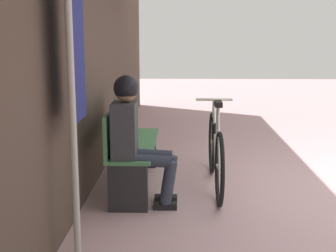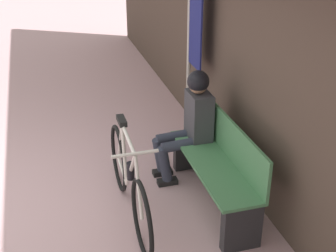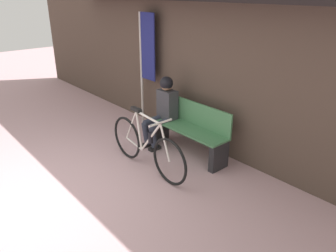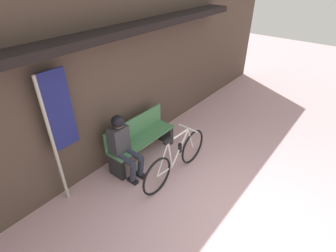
{
  "view_description": "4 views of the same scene",
  "coord_description": "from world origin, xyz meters",
  "px_view_note": "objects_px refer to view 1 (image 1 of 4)",
  "views": [
    {
      "loc": [
        -4.42,
        1.87,
        1.61
      ],
      "look_at": [
        0.24,
        2.0,
        0.67
      ],
      "focal_mm": 50.0,
      "sensor_mm": 36.0,
      "label": 1
    },
    {
      "loc": [
        3.98,
        0.83,
        2.82
      ],
      "look_at": [
        0.32,
        1.89,
        0.93
      ],
      "focal_mm": 50.0,
      "sensor_mm": 36.0,
      "label": 2
    },
    {
      "loc": [
        3.9,
        -1.16,
        2.6
      ],
      "look_at": [
        0.49,
        1.79,
        0.7
      ],
      "focal_mm": 35.0,
      "sensor_mm": 36.0,
      "label": 3
    },
    {
      "loc": [
        -2.65,
        -0.69,
        3.44
      ],
      "look_at": [
        0.44,
        1.79,
        0.93
      ],
      "focal_mm": 28.0,
      "sensor_mm": 36.0,
      "label": 4
    }
  ],
  "objects_px": {
    "bicycle": "(215,151)",
    "banner_pole": "(75,60)",
    "park_bench_near": "(130,149)",
    "person_seated": "(135,131)"
  },
  "relations": [
    {
      "from": "park_bench_near",
      "to": "person_seated",
      "type": "bearing_deg",
      "value": -169.16
    },
    {
      "from": "person_seated",
      "to": "banner_pole",
      "type": "relative_size",
      "value": 0.56
    },
    {
      "from": "bicycle",
      "to": "person_seated",
      "type": "distance_m",
      "value": 1.01
    },
    {
      "from": "bicycle",
      "to": "park_bench_near",
      "type": "bearing_deg",
      "value": 89.35
    },
    {
      "from": "person_seated",
      "to": "banner_pole",
      "type": "xyz_separation_m",
      "value": [
        -0.9,
        0.32,
        0.71
      ]
    },
    {
      "from": "park_bench_near",
      "to": "bicycle",
      "type": "height_order",
      "value": "bicycle"
    },
    {
      "from": "person_seated",
      "to": "park_bench_near",
      "type": "bearing_deg",
      "value": 10.84
    },
    {
      "from": "park_bench_near",
      "to": "banner_pole",
      "type": "xyz_separation_m",
      "value": [
        -1.45,
        0.22,
        1.01
      ]
    },
    {
      "from": "person_seated",
      "to": "bicycle",
      "type": "bearing_deg",
      "value": -55.54
    },
    {
      "from": "bicycle",
      "to": "banner_pole",
      "type": "distance_m",
      "value": 2.09
    }
  ]
}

